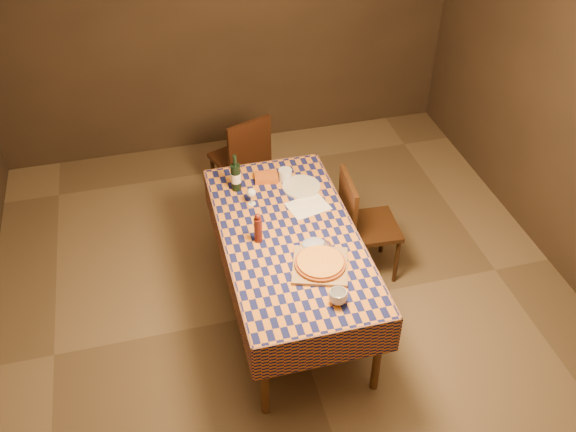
{
  "coord_description": "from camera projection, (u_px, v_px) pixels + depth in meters",
  "views": [
    {
      "loc": [
        -0.85,
        -3.25,
        3.72
      ],
      "look_at": [
        0.0,
        0.05,
        0.9
      ],
      "focal_mm": 40.0,
      "sensor_mm": 36.0,
      "label": 1
    }
  ],
  "objects": [
    {
      "name": "deli_tub",
      "position": [
        285.0,
        174.0,
        4.95
      ],
      "size": [
        0.13,
        0.13,
        0.09
      ],
      "primitive_type": "cylinder",
      "rotation": [
        0.0,
        0.0,
        0.25
      ],
      "color": "silver",
      "rests_on": "dining_table"
    },
    {
      "name": "room",
      "position": [
        290.0,
        167.0,
        4.1
      ],
      "size": [
        5.0,
        5.1,
        2.7
      ],
      "color": "brown",
      "rests_on": "ground"
    },
    {
      "name": "flour_bag",
      "position": [
        313.0,
        243.0,
        4.36
      ],
      "size": [
        0.19,
        0.16,
        0.05
      ],
      "primitive_type": "ellipsoid",
      "rotation": [
        0.0,
        0.0,
        -0.26
      ],
      "color": "#909CB9",
      "rests_on": "dining_table"
    },
    {
      "name": "bowl",
      "position": [
        322.0,
        247.0,
        4.34
      ],
      "size": [
        0.17,
        0.17,
        0.04
      ],
      "primitive_type": "imported",
      "rotation": [
        0.0,
        0.0,
        -0.41
      ],
      "color": "#664955",
      "rests_on": "dining_table"
    },
    {
      "name": "chair_far",
      "position": [
        243.0,
        156.0,
        5.66
      ],
      "size": [
        0.54,
        0.55,
        0.93
      ],
      "color": "black",
      "rests_on": "ground"
    },
    {
      "name": "pizza",
      "position": [
        320.0,
        263.0,
        4.2
      ],
      "size": [
        0.4,
        0.4,
        0.03
      ],
      "color": "#924118",
      "rests_on": "cutting_board"
    },
    {
      "name": "cutting_board",
      "position": [
        320.0,
        266.0,
        4.21
      ],
      "size": [
        0.45,
        0.45,
        0.02
      ],
      "primitive_type": "cube",
      "rotation": [
        0.0,
        0.0,
        -0.32
      ],
      "color": "#9B7448",
      "rests_on": "dining_table"
    },
    {
      "name": "pepper_mill",
      "position": [
        258.0,
        228.0,
        4.35
      ],
      "size": [
        0.06,
        0.06,
        0.24
      ],
      "color": "#491611",
      "rests_on": "dining_table"
    },
    {
      "name": "chair_right",
      "position": [
        361.0,
        221.0,
        4.97
      ],
      "size": [
        0.45,
        0.45,
        0.93
      ],
      "color": "black",
      "rests_on": "ground"
    },
    {
      "name": "takeout_container",
      "position": [
        266.0,
        177.0,
        4.95
      ],
      "size": [
        0.2,
        0.15,
        0.04
      ],
      "primitive_type": "cube",
      "rotation": [
        0.0,
        0.0,
        -0.14
      ],
      "color": "#B04F17",
      "rests_on": "dining_table"
    },
    {
      "name": "white_plate",
      "position": [
        301.0,
        187.0,
        4.89
      ],
      "size": [
        0.35,
        0.35,
        0.02
      ],
      "primitive_type": "cylinder",
      "rotation": [
        0.0,
        0.0,
        0.25
      ],
      "color": "silver",
      "rests_on": "dining_table"
    },
    {
      "name": "wine_glass",
      "position": [
        251.0,
        193.0,
        4.68
      ],
      "size": [
        0.07,
        0.07,
        0.14
      ],
      "color": "silver",
      "rests_on": "dining_table"
    },
    {
      "name": "dining_table",
      "position": [
        290.0,
        243.0,
        4.52
      ],
      "size": [
        0.94,
        1.84,
        0.77
      ],
      "color": "brown",
      "rests_on": "ground"
    },
    {
      "name": "flour_patch",
      "position": [
        308.0,
        206.0,
        4.71
      ],
      "size": [
        0.33,
        0.28,
        0.0
      ],
      "primitive_type": "cube",
      "rotation": [
        0.0,
        0.0,
        0.23
      ],
      "color": "white",
      "rests_on": "dining_table"
    },
    {
      "name": "tumbler",
      "position": [
        338.0,
        297.0,
        3.95
      ],
      "size": [
        0.13,
        0.13,
        0.09
      ],
      "primitive_type": "imported",
      "rotation": [
        0.0,
        0.0,
        0.09
      ],
      "color": "silver",
      "rests_on": "dining_table"
    },
    {
      "name": "wine_bottle",
      "position": [
        236.0,
        177.0,
        4.81
      ],
      "size": [
        0.1,
        0.1,
        0.31
      ],
      "color": "black",
      "rests_on": "dining_table"
    }
  ]
}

